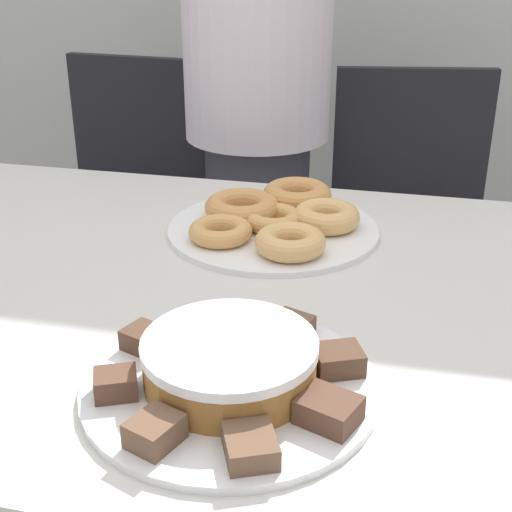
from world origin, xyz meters
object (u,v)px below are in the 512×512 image
Objects in this scene: office_chair_right at (409,266)px; plate_donuts at (273,230)px; person_standing at (257,116)px; office_chair_left at (122,238)px; plate_cake at (230,386)px; frosted_cake at (230,361)px.

office_chair_right reaches higher than plate_donuts.
plate_donuts is at bearing -74.34° from person_standing.
office_chair_left is at bearing 170.22° from office_chair_right.
person_standing is at bearing -1.20° from office_chair_left.
plate_cake is 0.46m from plate_donuts.
office_chair_left reaches higher than plate_cake.
office_chair_right is (0.39, 0.04, -0.37)m from person_standing.
plate_cake is 1.71× the size of frosted_cake.
office_chair_left is 0.78m from office_chair_right.
plate_donuts is at bearing -121.34° from office_chair_right.
office_chair_right is at bearing 79.81° from frosted_cake.
person_standing is 1.70× the size of office_chair_left.
office_chair_left and office_chair_right have the same top height.
frosted_cake is (0.00, 0.00, 0.03)m from plate_cake.
plate_donuts is 1.83× the size of frosted_cake.
person_standing is 4.61× the size of plate_cake.
plate_donuts is (-0.23, -0.59, 0.32)m from office_chair_right.
frosted_cake reaches higher than plate_donuts.
office_chair_left reaches higher than frosted_cake.
office_chair_right is 2.53× the size of plate_donuts.
office_chair_left is at bearing 119.64° from plate_cake.
office_chair_left is 1.25m from frosted_cake.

